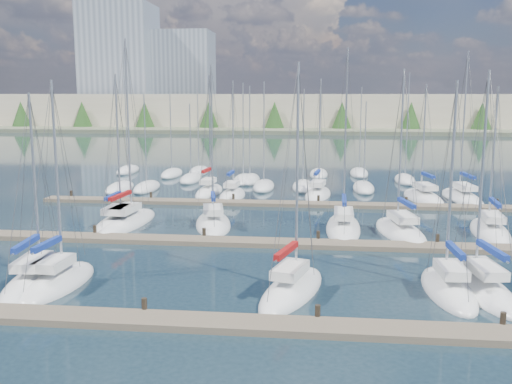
# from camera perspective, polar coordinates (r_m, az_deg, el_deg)

# --- Properties ---
(ground) EXTENTS (400.00, 400.00, 0.00)m
(ground) POSITION_cam_1_polar(r_m,az_deg,el_deg) (82.24, 3.49, 2.70)
(ground) COLOR #1C2F39
(ground) RESTS_ON ground
(dock_near) EXTENTS (44.00, 1.93, 1.10)m
(dock_near) POSITION_cam_1_polar(r_m,az_deg,el_deg) (25.87, -2.97, -13.01)
(dock_near) COLOR #6B5E4C
(dock_near) RESTS_ON ground
(dock_mid) EXTENTS (44.00, 1.93, 1.10)m
(dock_mid) POSITION_cam_1_polar(r_m,az_deg,el_deg) (39.04, 0.32, -5.07)
(dock_mid) COLOR #6B5E4C
(dock_mid) RESTS_ON ground
(dock_far) EXTENTS (44.00, 1.93, 1.10)m
(dock_far) POSITION_cam_1_polar(r_m,az_deg,el_deg) (52.64, 1.90, -1.17)
(dock_far) COLOR #6B5E4C
(dock_far) RESTS_ON ground
(sailboat_f) EXTENTS (3.46, 8.63, 12.11)m
(sailboat_f) POSITION_cam_1_polar(r_m,az_deg,el_deg) (32.36, 21.50, -8.90)
(sailboat_f) COLOR white
(sailboat_f) RESTS_ON ground
(sailboat_k) EXTENTS (2.86, 9.55, 14.26)m
(sailboat_k) POSITION_cam_1_polar(r_m,az_deg,el_deg) (43.74, 8.71, -3.51)
(sailboat_k) COLOR white
(sailboat_k) RESTS_ON ground
(sailboat_n) EXTENTS (2.74, 7.17, 12.87)m
(sailboat_n) POSITION_cam_1_polar(r_m,az_deg,el_deg) (59.00, -4.71, 0.05)
(sailboat_n) COLOR white
(sailboat_n) RESTS_ON ground
(sailboat_l) EXTENTS (4.20, 8.72, 12.69)m
(sailboat_l) POSITION_cam_1_polar(r_m,az_deg,el_deg) (43.28, 14.23, -3.85)
(sailboat_l) COLOR white
(sailboat_l) RESTS_ON ground
(sailboat_i) EXTENTS (3.42, 9.50, 15.04)m
(sailboat_i) POSITION_cam_1_polar(r_m,az_deg,el_deg) (46.02, -12.70, -2.96)
(sailboat_i) COLOR white
(sailboat_i) RESTS_ON ground
(sailboat_m) EXTENTS (3.22, 8.32, 11.46)m
(sailboat_m) POSITION_cam_1_polar(r_m,az_deg,el_deg) (45.42, 22.36, -3.66)
(sailboat_m) COLOR white
(sailboat_m) RESTS_ON ground
(sailboat_c) EXTENTS (2.92, 6.93, 11.64)m
(sailboat_c) POSITION_cam_1_polar(r_m,az_deg,el_deg) (32.76, -19.20, -8.52)
(sailboat_c) COLOR white
(sailboat_c) RESTS_ON ground
(sailboat_h) EXTENTS (2.88, 7.32, 12.41)m
(sailboat_h) POSITION_cam_1_polar(r_m,az_deg,el_deg) (45.83, -13.59, -3.06)
(sailboat_h) COLOR white
(sailboat_h) RESTS_ON ground
(sailboat_b) EXTENTS (3.13, 8.00, 10.98)m
(sailboat_b) POSITION_cam_1_polar(r_m,az_deg,el_deg) (33.43, -21.11, -8.28)
(sailboat_b) COLOR white
(sailboat_b) RESTS_ON ground
(sailboat_d) EXTENTS (4.31, 7.87, 12.47)m
(sailboat_d) POSITION_cam_1_polar(r_m,az_deg,el_deg) (29.93, 3.62, -9.72)
(sailboat_d) COLOR white
(sailboat_d) RESTS_ON ground
(sailboat_p) EXTENTS (3.36, 7.42, 12.36)m
(sailboat_p) POSITION_cam_1_polar(r_m,az_deg,el_deg) (57.58, 6.21, -0.23)
(sailboat_p) COLOR white
(sailboat_p) RESTS_ON ground
(sailboat_q) EXTENTS (4.15, 8.46, 11.81)m
(sailboat_q) POSITION_cam_1_polar(r_m,az_deg,el_deg) (57.87, 16.38, -0.54)
(sailboat_q) COLOR white
(sailboat_q) RESTS_ON ground
(sailboat_j) EXTENTS (4.23, 8.13, 13.10)m
(sailboat_j) POSITION_cam_1_polar(r_m,az_deg,el_deg) (44.63, -4.30, -3.16)
(sailboat_j) COLOR white
(sailboat_j) RESTS_ON ground
(sailboat_o) EXTENTS (2.64, 6.44, 12.18)m
(sailboat_o) POSITION_cam_1_polar(r_m,az_deg,el_deg) (56.75, -2.37, -0.32)
(sailboat_o) COLOR white
(sailboat_o) RESTS_ON ground
(sailboat_e) EXTENTS (2.60, 7.21, 11.60)m
(sailboat_e) POSITION_cam_1_polar(r_m,az_deg,el_deg) (31.53, 18.66, -9.21)
(sailboat_e) COLOR white
(sailboat_e) RESTS_ON ground
(sailboat_r) EXTENTS (3.60, 9.43, 14.90)m
(sailboat_r) POSITION_cam_1_polar(r_m,az_deg,el_deg) (58.99, 19.90, -0.53)
(sailboat_r) COLOR white
(sailboat_r) RESTS_ON ground
(distant_boats) EXTENTS (36.93, 20.75, 13.30)m
(distant_boats) POSITION_cam_1_polar(r_m,az_deg,el_deg) (66.53, -0.93, 1.28)
(distant_boats) COLOR #9EA0A5
(distant_boats) RESTS_ON ground
(shoreline) EXTENTS (400.00, 60.00, 38.00)m
(shoreline) POSITION_cam_1_polar(r_m,az_deg,el_deg) (172.16, 0.53, 8.92)
(shoreline) COLOR #666B51
(shoreline) RESTS_ON ground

